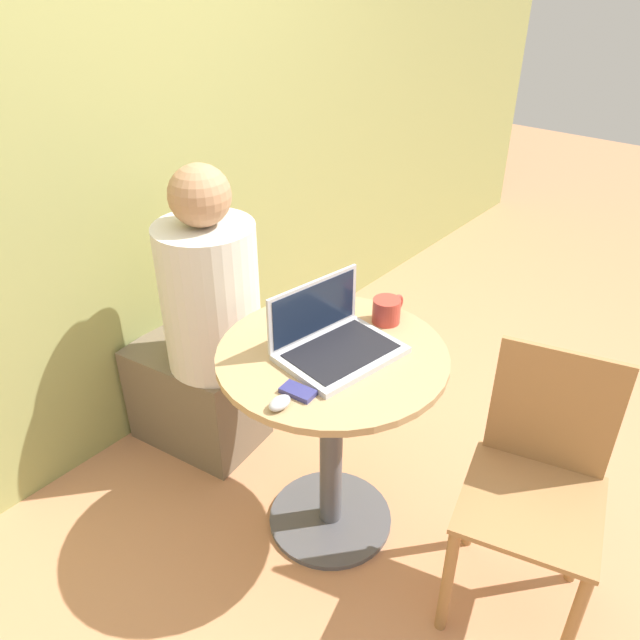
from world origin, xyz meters
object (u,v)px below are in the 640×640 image
(cell_phone, at_px, (298,392))
(chair_empty, at_px, (535,487))
(laptop, at_px, (333,341))
(person_seated, at_px, (203,341))

(cell_phone, height_order, chair_empty, chair_empty)
(laptop, xyz_separation_m, chair_empty, (0.17, -0.65, -0.34))
(laptop, bearing_deg, chair_empty, -75.69)
(chair_empty, relative_size, person_seated, 0.71)
(laptop, relative_size, person_seated, 0.32)
(laptop, bearing_deg, cell_phone, -166.37)
(cell_phone, height_order, person_seated, person_seated)
(chair_empty, bearing_deg, cell_phone, 123.77)
(laptop, height_order, person_seated, person_seated)
(laptop, bearing_deg, person_seated, 88.58)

